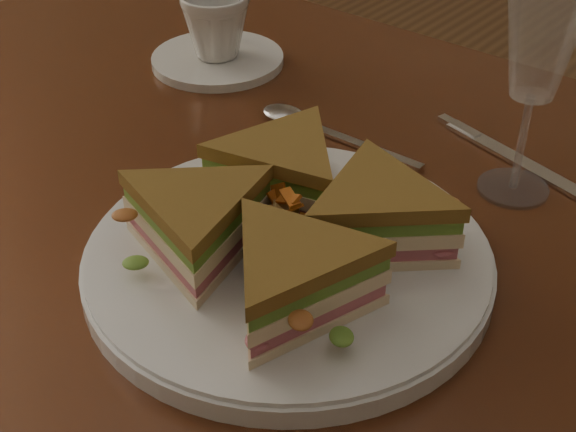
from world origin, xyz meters
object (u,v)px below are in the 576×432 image
at_px(spoon, 302,122).
at_px(knife, 518,161).
at_px(coffee_cup, 216,26).
at_px(sandwich_wedges, 288,221).
at_px(plate, 288,260).
at_px(table, 279,296).
at_px(wine_glass, 541,45).
at_px(saucer, 218,60).

distance_m(spoon, knife, 0.21).
xyz_separation_m(knife, coffee_cup, (-0.36, -0.02, 0.04)).
relative_size(spoon, knife, 0.87).
relative_size(sandwich_wedges, coffee_cup, 3.71).
distance_m(plate, sandwich_wedges, 0.04).
bearing_deg(table, wine_glass, 47.04).
height_order(sandwich_wedges, wine_glass, wine_glass).
distance_m(sandwich_wedges, saucer, 0.38).
bearing_deg(saucer, table, -37.13).
height_order(spoon, wine_glass, wine_glass).
bearing_deg(wine_glass, sandwich_wedges, -112.26).
relative_size(spoon, coffee_cup, 2.40).
bearing_deg(knife, spoon, -145.40).
height_order(spoon, saucer, same).
height_order(plate, knife, plate).
distance_m(saucer, coffee_cup, 0.04).
bearing_deg(spoon, saucer, 161.13).
bearing_deg(saucer, coffee_cup, 0.00).
bearing_deg(table, knife, 57.50).
bearing_deg(coffee_cup, wine_glass, -1.93).
bearing_deg(wine_glass, spoon, -173.16).
distance_m(knife, coffee_cup, 0.37).
xyz_separation_m(spoon, wine_glass, (0.22, 0.03, 0.13)).
relative_size(table, spoon, 6.52).
relative_size(knife, coffee_cup, 2.75).
xyz_separation_m(sandwich_wedges, wine_glass, (0.09, 0.21, 0.09)).
distance_m(table, spoon, 0.18).
bearing_deg(plate, saucer, 141.23).
distance_m(plate, knife, 0.26).
bearing_deg(spoon, table, -61.08).
relative_size(plate, coffee_cup, 4.06).
height_order(table, coffee_cup, coffee_cup).
bearing_deg(knife, saucer, -162.16).
relative_size(plate, sandwich_wedges, 1.09).
bearing_deg(sandwich_wedges, saucer, 141.23).
relative_size(sandwich_wedges, spoon, 1.55).
relative_size(plate, wine_glass, 1.63).
distance_m(table, plate, 0.13).
bearing_deg(sandwich_wedges, plate, 90.00).
distance_m(table, sandwich_wedges, 0.16).
height_order(plate, saucer, plate).
xyz_separation_m(sandwich_wedges, saucer, (-0.29, 0.24, -0.04)).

